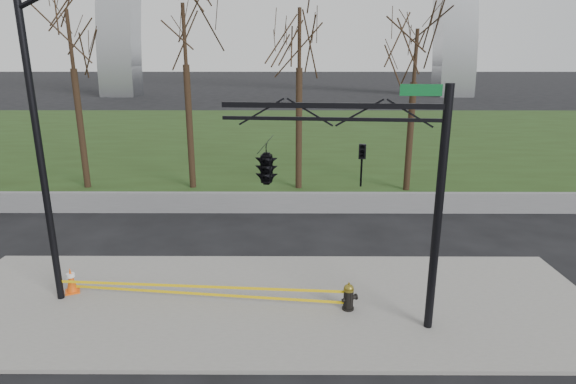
{
  "coord_description": "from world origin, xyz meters",
  "views": [
    {
      "loc": [
        0.62,
        -11.51,
        6.49
      ],
      "look_at": [
        0.56,
        2.0,
        2.64
      ],
      "focal_mm": 29.11,
      "sensor_mm": 36.0,
      "label": 1
    }
  ],
  "objects_px": {
    "traffic_signal_mast": "(299,164)",
    "fire_hydrant": "(349,297)",
    "traffic_cone": "(71,280)",
    "street_light": "(45,134)"
  },
  "relations": [
    {
      "from": "street_light",
      "to": "fire_hydrant",
      "type": "bearing_deg",
      "value": 7.93
    },
    {
      "from": "fire_hydrant",
      "to": "traffic_signal_mast",
      "type": "distance_m",
      "value": 3.96
    },
    {
      "from": "fire_hydrant",
      "to": "traffic_cone",
      "type": "xyz_separation_m",
      "value": [
        -7.76,
        0.92,
        0.02
      ]
    },
    {
      "from": "traffic_cone",
      "to": "traffic_signal_mast",
      "type": "relative_size",
      "value": 0.12
    },
    {
      "from": "fire_hydrant",
      "to": "street_light",
      "type": "xyz_separation_m",
      "value": [
        -7.7,
        0.52,
        4.24
      ]
    },
    {
      "from": "traffic_signal_mast",
      "to": "traffic_cone",
      "type": "bearing_deg",
      "value": 173.22
    },
    {
      "from": "fire_hydrant",
      "to": "street_light",
      "type": "distance_m",
      "value": 8.8
    },
    {
      "from": "street_light",
      "to": "traffic_signal_mast",
      "type": "relative_size",
      "value": 1.37
    },
    {
      "from": "traffic_signal_mast",
      "to": "fire_hydrant",
      "type": "bearing_deg",
      "value": 25.92
    },
    {
      "from": "fire_hydrant",
      "to": "traffic_signal_mast",
      "type": "bearing_deg",
      "value": 177.49
    }
  ]
}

